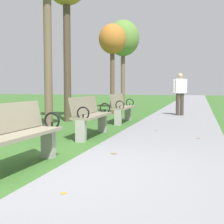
# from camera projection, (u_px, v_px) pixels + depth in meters

# --- Properties ---
(ground_plane) EXTENTS (80.00, 80.00, 0.00)m
(ground_plane) POSITION_uv_depth(u_px,v_px,m) (52.00, 172.00, 4.22)
(ground_plane) COLOR #386628
(paved_walkway) EXTENTS (2.40, 44.00, 0.02)m
(paved_walkway) POSITION_uv_depth(u_px,v_px,m) (190.00, 104.00, 21.20)
(paved_walkway) COLOR gray
(paved_walkway) RESTS_ON ground
(park_bench_1) EXTENTS (0.53, 1.62, 0.90)m
(park_bench_1) POSITION_uv_depth(u_px,v_px,m) (18.00, 134.00, 4.33)
(park_bench_1) COLOR gray
(park_bench_1) RESTS_ON ground
(park_bench_2) EXTENTS (0.47, 1.60, 0.90)m
(park_bench_2) POSITION_uv_depth(u_px,v_px,m) (90.00, 115.00, 7.19)
(park_bench_2) COLOR gray
(park_bench_2) RESTS_ON ground
(park_bench_3) EXTENTS (0.51, 1.61, 0.90)m
(park_bench_3) POSITION_uv_depth(u_px,v_px,m) (122.00, 107.00, 10.04)
(park_bench_3) COLOR gray
(park_bench_3) RESTS_ON ground
(tree_4) EXTENTS (1.11, 1.11, 3.67)m
(tree_4) POSITION_uv_depth(u_px,v_px,m) (112.00, 41.00, 13.06)
(tree_4) COLOR brown
(tree_4) RESTS_ON ground
(tree_5) EXTENTS (1.66, 1.66, 4.52)m
(tree_5) POSITION_uv_depth(u_px,v_px,m) (123.00, 39.00, 16.39)
(tree_5) COLOR brown
(tree_5) RESTS_ON ground
(pedestrian_walking) EXTENTS (0.53, 0.25, 1.62)m
(pedestrian_walking) POSITION_uv_depth(u_px,v_px,m) (180.00, 92.00, 12.32)
(pedestrian_walking) COLOR #3D3328
(pedestrian_walking) RESTS_ON paved_walkway
(scattered_leaves) EXTENTS (4.82, 10.95, 0.02)m
(scattered_leaves) POSITION_uv_depth(u_px,v_px,m) (141.00, 134.00, 7.46)
(scattered_leaves) COLOR #BC842D
(scattered_leaves) RESTS_ON ground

